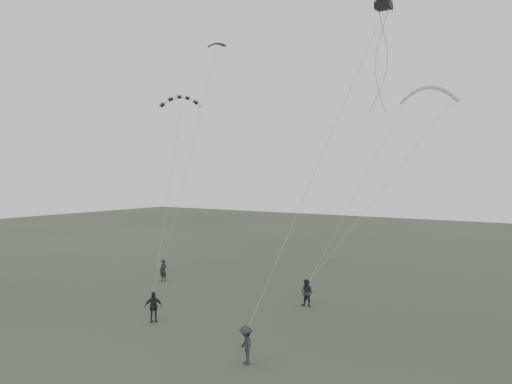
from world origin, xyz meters
The scene contains 9 objects.
ground centered at (0.00, 0.00, 0.00)m, with size 140.00×140.00×0.00m, color #323E28.
flyer_left centered at (-8.24, 6.59, 0.81)m, with size 0.59×0.39×1.62m, color black.
flyer_right centered at (4.01, 6.09, 0.83)m, with size 0.80×0.63×1.65m, color #232429.
flyer_center centered at (-1.49, -1.18, 0.81)m, with size 0.95×0.40×1.62m, color black.
flyer_far centered at (6.10, -3.40, 0.81)m, with size 1.05×0.60×1.62m, color #26262A.
kite_dark_small centered at (-6.49, 10.83, 18.19)m, with size 1.45×0.43×0.49m, color black, non-canonical shape.
kite_pale_large centered at (8.96, 14.06, 13.75)m, with size 3.77×0.85×1.56m, color #A3A5A8, non-canonical shape.
kite_striped centered at (-3.84, 3.76, 12.90)m, with size 2.69×0.67×1.09m, color black, non-canonical shape.
kite_box centered at (9.59, 3.18, 16.24)m, with size 0.73×0.73×0.75m, color black, non-canonical shape.
Camera 1 is at (17.78, -20.34, 7.93)m, focal length 35.00 mm.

